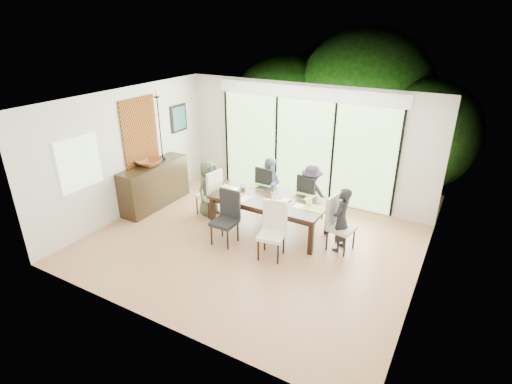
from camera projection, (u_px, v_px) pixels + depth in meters
The scene contains 62 objects.
floor at pixel (250, 244), 7.67m from camera, with size 6.00×5.00×0.01m, color brown.
ceiling at pixel (249, 103), 6.57m from camera, with size 6.00×5.00×0.01m, color white.
wall_back at pixel (305, 143), 9.12m from camera, with size 6.00×0.02×2.70m, color beige.
wall_front at pixel (150, 243), 5.12m from camera, with size 6.00×0.02×2.70m, color beige.
wall_left at pixel (127, 153), 8.47m from camera, with size 0.02×5.00×2.70m, color silver.
wall_right at pixel (429, 217), 5.76m from camera, with size 0.02×5.00×2.70m, color silver.
glass_doors at pixel (304, 150), 9.14m from camera, with size 4.20×0.02×2.30m, color #598C3F.
blinds_header at pixel (306, 93), 8.61m from camera, with size 4.40×0.06×0.28m, color white.
mullion_a at pixel (227, 138), 10.08m from camera, with size 0.05×0.04×2.30m, color black.
mullion_b at pixel (276, 146), 9.45m from camera, with size 0.05×0.04×2.30m, color black.
mullion_c at pixel (333, 155), 8.82m from camera, with size 0.05×0.04×2.30m, color black.
mullion_d at pixel (398, 166), 8.19m from camera, with size 0.05×0.04×2.30m, color black.
side_window at pixel (79, 163), 7.44m from camera, with size 0.02×0.90×1.00m, color #8CAD7F.
deck at pixel (315, 186), 10.39m from camera, with size 6.00×1.80×0.10m, color #503922.
rail_top at pixel (328, 156), 10.78m from camera, with size 6.00×0.08×0.06m, color brown.
foliage_left at pixel (285, 109), 12.03m from camera, with size 3.20×3.20×3.20m, color #14380F.
foliage_mid at pixel (364, 101), 11.37m from camera, with size 4.00×4.00×4.00m, color #14380F.
foliage_right at pixel (423, 134), 10.14m from camera, with size 2.80×2.80×2.80m, color #14380F.
foliage_far at pixel (338, 100), 12.45m from camera, with size 3.60×3.60×3.60m, color #14380F.
table_top at pixel (269, 199), 7.90m from camera, with size 2.30×1.05×0.06m, color black.
table_apron at pixel (269, 203), 7.94m from camera, with size 2.10×0.86×0.10m, color black.
table_leg_fl at pixel (213, 212), 8.19m from camera, with size 0.09×0.09×0.66m, color black.
table_leg_fr at pixel (311, 238), 7.22m from camera, with size 0.09×0.09×0.66m, color black.
table_leg_bl at pixel (235, 197), 8.87m from camera, with size 0.09×0.09×0.66m, color black.
table_leg_br at pixel (327, 219), 7.90m from camera, with size 0.09×0.09×0.66m, color black.
chair_left_end at pixel (208, 192), 8.64m from camera, with size 0.44×0.44×1.05m, color white, non-canonical shape.
chair_right_end at pixel (342, 224), 7.29m from camera, with size 0.44×0.44×1.05m, color beige, non-canonical shape.
chair_far_left at pixel (269, 188), 8.85m from camera, with size 0.44×0.44×1.05m, color black, non-canonical shape.
chair_far_right at pixel (311, 197), 8.40m from camera, with size 0.44×0.44×1.05m, color black, non-canonical shape.
chair_near_left at pixel (224, 219), 7.50m from camera, with size 0.44×0.44×1.05m, color black, non-canonical shape.
chair_near_right at pixel (271, 231), 7.05m from camera, with size 0.44×0.44×1.05m, color white, non-canonical shape.
person_left_end at pixel (209, 188), 8.60m from camera, with size 0.58×0.36×1.23m, color #435136.
person_right_end at pixel (341, 220), 7.26m from camera, with size 0.58×0.36×1.23m, color black.
person_far_left at pixel (269, 184), 8.79m from camera, with size 0.58×0.36×1.23m, color slate.
person_far_right at pixel (311, 193), 8.34m from camera, with size 0.58×0.36×1.23m, color #282030.
placemat_left at pixel (229, 188), 8.32m from camera, with size 0.42×0.31×0.01m, color #A6BA42.
placemat_right at pixel (314, 208), 7.46m from camera, with size 0.42×0.31×0.01m, color #8CAE3E.
placemat_far_l at pixel (259, 187), 8.41m from camera, with size 0.42×0.31×0.01m, color #82AA3C.
placemat_far_r at pixel (303, 196), 7.96m from camera, with size 0.42×0.31×0.01m, color #90B741.
placemat_paper at pixel (238, 198), 7.90m from camera, with size 0.42×0.31×0.01m, color white.
tablet_far_l at pixel (262, 188), 8.32m from camera, with size 0.25×0.17×0.01m, color black.
tablet_far_r at pixel (300, 196), 7.94m from camera, with size 0.23×0.16×0.01m, color black.
papers at pixel (301, 206), 7.53m from camera, with size 0.29×0.21×0.00m, color white.
platter_base at pixel (238, 197), 7.89m from camera, with size 0.25×0.25×0.02m, color white.
platter_snacks at pixel (238, 196), 7.88m from camera, with size 0.19×0.19×0.01m, color orange.
vase at pixel (273, 195), 7.88m from camera, with size 0.08×0.08×0.11m, color silver.
hyacinth_stems at pixel (273, 190), 7.84m from camera, with size 0.04×0.04×0.15m, color #337226.
hyacinth_blooms at pixel (273, 185), 7.80m from camera, with size 0.11×0.11×0.11m, color #4E56C5.
laptop at pixel (231, 191), 8.19m from camera, with size 0.32×0.20×0.02m, color silver.
cup_a at pixel (243, 186), 8.31m from camera, with size 0.12×0.12×0.09m, color white.
cup_b at pixel (274, 199), 7.72m from camera, with size 0.10×0.10×0.09m, color white.
cup_c at pixel (309, 203), 7.59m from camera, with size 0.12×0.12×0.09m, color white.
book at pixel (282, 199), 7.81m from camera, with size 0.16×0.21×0.02m, color white.
sideboard at pixel (155, 185), 9.06m from camera, with size 0.50×1.79×1.01m, color black.
bowl at pixel (149, 163), 8.75m from camera, with size 0.53×0.53×0.13m, color brown.
candlestick_base at pixel (163, 159), 9.12m from camera, with size 0.11×0.11×0.04m, color black.
candlestick_shaft at pixel (160, 128), 8.84m from camera, with size 0.03×0.03×1.40m, color black.
candlestick_pan at pixel (157, 97), 8.56m from camera, with size 0.11×0.11×0.03m, color black.
candle at pixel (156, 94), 8.53m from camera, with size 0.04×0.04×0.11m, color silver.
tapestry at pixel (140, 133), 8.63m from camera, with size 0.02×1.00×1.50m, color #9A4A16.
art_frame at pixel (179, 118), 9.65m from camera, with size 0.03×0.55×0.65m, color black.
art_canvas at pixel (179, 118), 9.64m from camera, with size 0.01×0.45×0.55m, color #1B4F58.
Camera 1 is at (3.36, -5.69, 4.02)m, focal length 28.00 mm.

